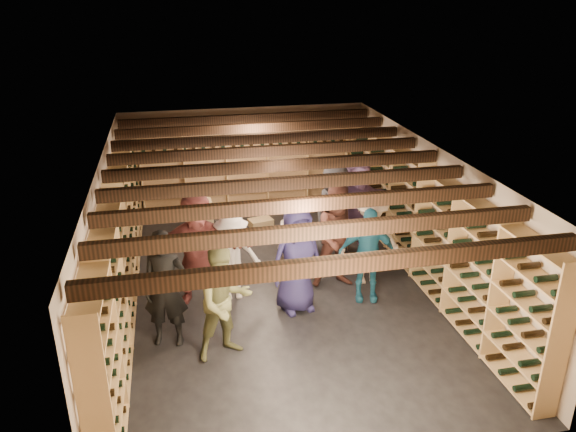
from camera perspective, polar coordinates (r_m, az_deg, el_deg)
The scene contains 21 objects.
ground at distance 9.87m, azimuth -0.91°, elevation -7.49°, with size 8.00×8.00×0.00m, color black.
walls at distance 9.33m, azimuth -0.95°, elevation -1.08°, with size 5.52×8.02×2.40m.
ceiling at distance 8.92m, azimuth -1.00°, elevation 6.00°, with size 5.50×8.00×0.01m, color beige.
ceiling_joists at distance 8.96m, azimuth -1.00°, elevation 5.15°, with size 5.40×7.12×0.18m.
wine_rack_left at distance 9.29m, azimuth -16.72°, elevation -3.05°, with size 0.32×7.50×2.15m.
wine_rack_right at distance 10.15m, azimuth 13.45°, elevation -0.51°, with size 0.32×7.50×2.15m.
wine_rack_back at distance 12.93m, azimuth -4.21°, elevation 5.03°, with size 4.70×0.30×2.15m.
crate_stack_left at distance 11.74m, azimuth -8.81°, elevation -0.39°, with size 0.51×0.35×0.85m.
crate_stack_right at distance 11.20m, azimuth 4.54°, elevation -2.77°, with size 0.59×0.50×0.34m.
crate_loose at distance 12.35m, azimuth -2.80°, elevation -0.68°, with size 0.50×0.33×0.17m, color tan.
person_1 at distance 8.28m, azimuth -12.34°, elevation -7.30°, with size 0.65×0.42×1.77m, color black.
person_2 at distance 7.91m, azimuth -6.47°, elevation -8.72°, with size 0.82×0.64×1.69m, color brown.
person_3 at distance 9.85m, azimuth 8.29°, elevation -2.30°, with size 1.09×0.62×1.68m, color beige.
person_4 at distance 9.34m, azimuth 8.04°, elevation -3.89°, with size 0.96×0.40×1.64m, color #1B5874.
person_5 at distance 9.30m, azimuth -9.14°, elevation -3.13°, with size 1.77×0.57×1.91m, color brown.
person_6 at distance 8.92m, azimuth 0.93°, elevation -4.44°, with size 0.87×0.57×1.79m, color #211E4B.
person_7 at distance 9.61m, azimuth 0.47°, elevation -3.04°, with size 0.58×0.38×1.58m, color gray.
person_8 at distance 9.65m, azimuth 5.24°, elevation -2.09°, with size 0.91×0.71×1.87m, color #43231C.
person_9 at distance 9.34m, azimuth -5.70°, elevation -4.12°, with size 0.99×0.57×1.53m, color #B4AAA3.
person_11 at distance 11.03m, azimuth 7.03°, elevation 1.11°, with size 1.76×0.56×1.89m, color slate.
person_12 at distance 10.72m, azimuth 4.72°, elevation 0.51°, with size 0.92×0.60×1.87m, color #302F33.
Camera 1 is at (-1.62, -8.41, 4.91)m, focal length 35.00 mm.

